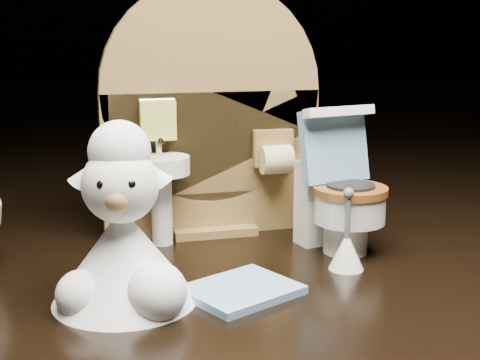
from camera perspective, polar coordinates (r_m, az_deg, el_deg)
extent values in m
cube|color=black|center=(0.37, -0.18, -14.57)|extent=(2.50, 2.50, 0.10)
cube|color=olive|center=(0.40, -2.48, 1.51)|extent=(0.13, 0.02, 0.09)
cylinder|color=olive|center=(0.40, -2.54, 7.60)|extent=(0.13, 0.02, 0.13)
cube|color=olive|center=(0.41, -2.42, -4.02)|extent=(0.05, 0.04, 0.01)
cylinder|color=white|center=(0.39, -6.69, -2.31)|extent=(0.01, 0.01, 0.04)
cylinder|color=white|center=(0.38, -6.73, 1.25)|extent=(0.03, 0.03, 0.01)
cylinder|color=silver|center=(0.38, -6.95, 2.97)|extent=(0.00, 0.00, 0.01)
cube|color=#C6CE4D|center=(0.38, -7.01, 5.05)|extent=(0.02, 0.01, 0.02)
cube|color=olive|center=(0.40, 2.86, 2.75)|extent=(0.02, 0.01, 0.02)
cylinder|color=beige|center=(0.40, 3.10, 1.75)|extent=(0.02, 0.02, 0.02)
cylinder|color=white|center=(0.38, 8.98, -4.77)|extent=(0.02, 0.02, 0.02)
cylinder|color=white|center=(0.37, 9.35, -2.34)|extent=(0.04, 0.04, 0.02)
cylinder|color=brown|center=(0.37, 9.41, -0.88)|extent=(0.04, 0.04, 0.00)
cube|color=white|center=(0.39, 7.23, -1.81)|extent=(0.04, 0.02, 0.05)
cube|color=#6C98B6|center=(0.38, 8.02, 2.88)|extent=(0.04, 0.02, 0.04)
cube|color=white|center=(0.37, 8.47, 5.81)|extent=(0.04, 0.02, 0.01)
cylinder|color=#93A229|center=(0.39, 8.47, 2.71)|extent=(0.01, 0.01, 0.01)
cube|color=#6C98B6|center=(0.32, 0.09, -9.39)|extent=(0.06, 0.06, 0.00)
cone|color=white|center=(0.35, 9.08, -5.96)|extent=(0.02, 0.02, 0.02)
cylinder|color=#59595B|center=(0.35, 9.19, -3.10)|extent=(0.00, 0.00, 0.02)
sphere|color=#59595B|center=(0.34, 9.26, -1.13)|extent=(0.01, 0.01, 0.01)
cone|color=white|center=(0.31, -9.89, -6.32)|extent=(0.07, 0.07, 0.04)
sphere|color=white|center=(0.29, -7.14, -9.46)|extent=(0.03, 0.03, 0.03)
sphere|color=white|center=(0.30, -13.43, -9.50)|extent=(0.02, 0.02, 0.02)
sphere|color=white|center=(0.30, -10.18, -0.40)|extent=(0.03, 0.03, 0.03)
sphere|color=tan|center=(0.29, -10.42, -1.59)|extent=(0.01, 0.01, 0.01)
sphere|color=white|center=(0.30, -10.24, 2.41)|extent=(0.03, 0.03, 0.03)
cone|color=white|center=(0.30, -13.10, 0.48)|extent=(0.02, 0.01, 0.02)
cone|color=white|center=(0.30, -7.19, 0.57)|extent=(0.02, 0.01, 0.02)
sphere|color=black|center=(0.28, -11.73, -0.39)|extent=(0.00, 0.00, 0.00)
sphere|color=black|center=(0.28, -9.28, -0.36)|extent=(0.00, 0.00, 0.00)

